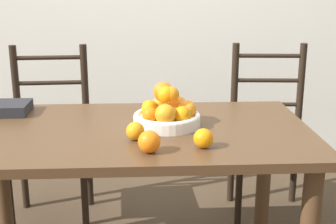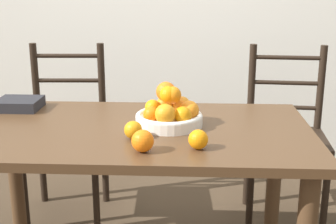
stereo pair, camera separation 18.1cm
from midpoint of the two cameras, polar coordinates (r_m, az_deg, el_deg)
dining_table at (r=1.93m, az=-7.06°, el=-5.22°), size 1.44×0.80×0.74m
fruit_bowl at (r=1.90m, az=-2.77°, el=-0.13°), size 0.27×0.27×0.18m
orange_loose_0 at (r=1.65m, az=1.22°, el=-3.28°), size 0.07×0.07×0.07m
orange_loose_1 at (r=1.75m, az=-6.98°, el=-2.37°), size 0.07×0.07×0.07m
orange_loose_2 at (r=1.61m, az=-5.52°, el=-3.68°), size 0.08×0.08×0.08m
chair_left at (r=2.67m, az=-16.05°, el=-3.22°), size 0.44×0.42×0.97m
chair_right at (r=2.67m, az=10.39°, el=-2.84°), size 0.45×0.43×0.97m
book_stack at (r=2.23m, az=-21.26°, el=0.41°), size 0.19×0.18×0.05m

